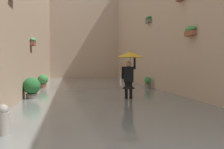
{
  "coord_description": "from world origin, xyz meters",
  "views": [
    {
      "loc": [
        1.45,
        2.05,
        1.51
      ],
      "look_at": [
        -0.33,
        -9.08,
        1.07
      ],
      "focal_mm": 43.12,
      "sensor_mm": 36.0,
      "label": 1
    }
  ],
  "objects_px": {
    "person_wading": "(129,65)",
    "potted_plant_far_left": "(148,83)",
    "mooring_bollard": "(3,124)",
    "potted_plant_far_right": "(43,81)",
    "potted_plant_near_right": "(32,88)"
  },
  "relations": [
    {
      "from": "mooring_bollard",
      "to": "person_wading",
      "type": "bearing_deg",
      "value": -126.15
    },
    {
      "from": "potted_plant_far_right",
      "to": "potted_plant_far_left",
      "type": "bearing_deg",
      "value": 171.44
    },
    {
      "from": "potted_plant_near_right",
      "to": "potted_plant_far_left",
      "type": "height_order",
      "value": "potted_plant_near_right"
    },
    {
      "from": "person_wading",
      "to": "potted_plant_far_right",
      "type": "relative_size",
      "value": 2.22
    },
    {
      "from": "potted_plant_far_right",
      "to": "mooring_bollard",
      "type": "xyz_separation_m",
      "value": [
        -0.21,
        10.15,
        -0.17
      ]
    },
    {
      "from": "mooring_bollard",
      "to": "potted_plant_near_right",
      "type": "bearing_deg",
      "value": -87.87
    },
    {
      "from": "potted_plant_near_right",
      "to": "potted_plant_far_left",
      "type": "distance_m",
      "value": 6.94
    },
    {
      "from": "potted_plant_far_left",
      "to": "mooring_bollard",
      "type": "relative_size",
      "value": 1.04
    },
    {
      "from": "person_wading",
      "to": "mooring_bollard",
      "type": "distance_m",
      "value": 6.1
    },
    {
      "from": "potted_plant_near_right",
      "to": "mooring_bollard",
      "type": "distance_m",
      "value": 5.5
    },
    {
      "from": "person_wading",
      "to": "potted_plant_far_left",
      "type": "distance_m",
      "value": 5.0
    },
    {
      "from": "potted_plant_near_right",
      "to": "mooring_bollard",
      "type": "relative_size",
      "value": 1.31
    },
    {
      "from": "potted_plant_far_left",
      "to": "mooring_bollard",
      "type": "distance_m",
      "value": 10.84
    },
    {
      "from": "potted_plant_far_left",
      "to": "potted_plant_far_right",
      "type": "height_order",
      "value": "potted_plant_far_right"
    },
    {
      "from": "person_wading",
      "to": "potted_plant_near_right",
      "type": "xyz_separation_m",
      "value": [
        3.74,
        -0.65,
        -0.89
      ]
    }
  ]
}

